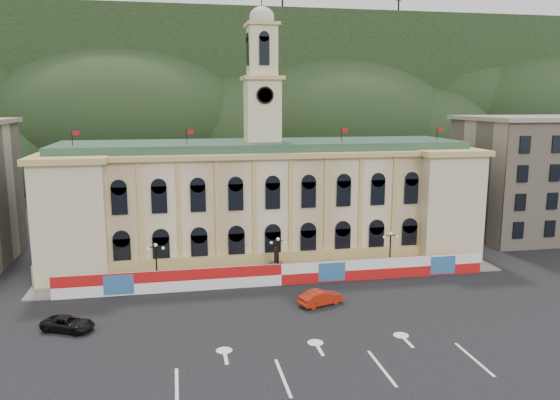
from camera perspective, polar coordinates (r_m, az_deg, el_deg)
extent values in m
plane|color=black|center=(49.94, 3.56, -14.41)|extent=(260.00, 260.00, 0.00)
cube|color=black|center=(174.26, -7.31, 10.59)|extent=(230.00, 70.00, 44.00)
cube|color=#595651|center=(161.03, 6.00, 13.49)|extent=(22.00, 8.00, 14.00)
cube|color=#595651|center=(156.26, -24.98, 11.24)|extent=(16.00, 7.00, 10.00)
cylinder|color=black|center=(174.71, 12.30, 19.67)|extent=(0.50, 0.50, 20.00)
cube|color=beige|center=(74.11, -1.81, -0.49)|extent=(55.00, 15.00, 14.00)
cube|color=tan|center=(68.02, -0.72, -6.50)|extent=(56.00, 0.80, 2.40)
cube|color=tan|center=(73.10, -1.84, 5.14)|extent=(56.20, 16.20, 0.60)
cube|color=#30503B|center=(73.04, -1.84, 5.69)|extent=(53.00, 13.00, 1.20)
cube|color=beige|center=(73.19, -20.16, -1.26)|extent=(8.00, 17.00, 14.00)
cube|color=beige|center=(80.29, 15.11, 0.00)|extent=(8.00, 17.00, 14.00)
cube|color=beige|center=(72.81, -1.86, 9.30)|extent=(4.40, 4.40, 8.00)
cube|color=tan|center=(72.86, -1.88, 12.61)|extent=(5.20, 5.20, 0.50)
cube|color=beige|center=(73.07, -1.90, 15.19)|extent=(3.60, 3.60, 6.50)
cube|color=tan|center=(73.44, -1.91, 17.84)|extent=(4.20, 4.20, 0.40)
cylinder|color=black|center=(70.54, -1.57, 10.90)|extent=(2.20, 0.20, 2.20)
ellipsoid|color=beige|center=(73.56, -1.92, 18.53)|extent=(3.20, 3.20, 2.72)
cube|color=tan|center=(93.42, 24.90, 2.04)|extent=(20.00, 16.00, 18.00)
cube|color=gray|center=(92.70, 25.33, 7.74)|extent=(21.00, 17.00, 0.60)
cube|color=red|center=(63.12, 0.13, -7.80)|extent=(50.00, 0.25, 2.50)
cube|color=#2E619A|center=(62.25, -16.51, -8.50)|extent=(3.20, 0.05, 2.20)
cube|color=#2E619A|center=(64.37, 5.45, -7.49)|extent=(3.20, 0.05, 2.20)
cube|color=#2E619A|center=(69.51, 16.66, -6.53)|extent=(3.20, 0.05, 2.20)
cube|color=slate|center=(66.06, -0.33, -8.04)|extent=(56.00, 5.50, 0.16)
cube|color=#595651|center=(66.04, -0.37, -7.29)|extent=(1.40, 1.40, 1.80)
cylinder|color=black|center=(65.54, -0.38, -5.88)|extent=(0.60, 0.60, 1.60)
sphere|color=black|center=(65.30, -0.38, -5.12)|extent=(0.44, 0.44, 0.44)
cylinder|color=black|center=(64.34, -12.70, -8.74)|extent=(0.44, 0.44, 0.30)
cylinder|color=black|center=(63.66, -12.78, -6.82)|extent=(0.18, 0.18, 4.80)
cube|color=black|center=(63.03, -12.86, -4.82)|extent=(1.60, 0.08, 0.08)
sphere|color=silver|center=(63.10, -13.58, -4.98)|extent=(0.36, 0.36, 0.36)
sphere|color=silver|center=(63.04, -12.13, -4.93)|extent=(0.36, 0.36, 0.36)
sphere|color=silver|center=(62.96, -12.87, -4.60)|extent=(0.40, 0.40, 0.40)
cylinder|color=black|center=(65.33, -0.21, -8.18)|extent=(0.44, 0.44, 0.30)
cylinder|color=black|center=(64.66, -0.21, -6.29)|extent=(0.18, 0.18, 4.80)
cube|color=black|center=(64.04, -0.21, -4.32)|extent=(1.60, 0.08, 0.08)
sphere|color=silver|center=(63.94, -0.92, -4.48)|extent=(0.36, 0.36, 0.36)
sphere|color=silver|center=(64.23, 0.49, -4.41)|extent=(0.36, 0.36, 0.36)
sphere|color=silver|center=(63.98, -0.21, -4.10)|extent=(0.40, 0.40, 0.40)
cylinder|color=black|center=(69.20, 11.35, -7.32)|extent=(0.44, 0.44, 0.30)
cylinder|color=black|center=(68.56, 11.41, -5.53)|extent=(0.18, 0.18, 4.80)
cube|color=black|center=(67.98, 11.48, -3.66)|extent=(1.60, 0.08, 0.08)
sphere|color=silver|center=(67.72, 10.85, -3.83)|extent=(0.36, 0.36, 0.36)
sphere|color=silver|center=(68.32, 12.10, -3.75)|extent=(0.36, 0.36, 0.36)
sphere|color=silver|center=(67.92, 11.49, -3.46)|extent=(0.40, 0.40, 0.40)
imported|color=#AD200C|center=(57.60, 4.30, -10.12)|extent=(4.72, 5.86, 1.58)
imported|color=black|center=(55.03, -21.26, -11.95)|extent=(5.91, 6.57, 1.36)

